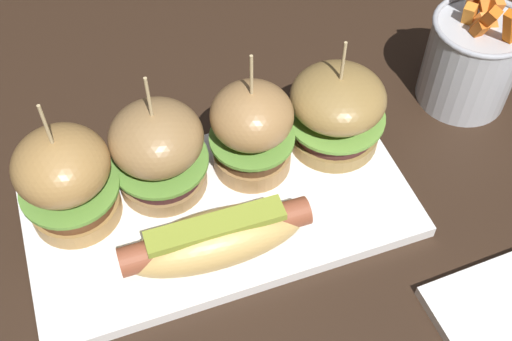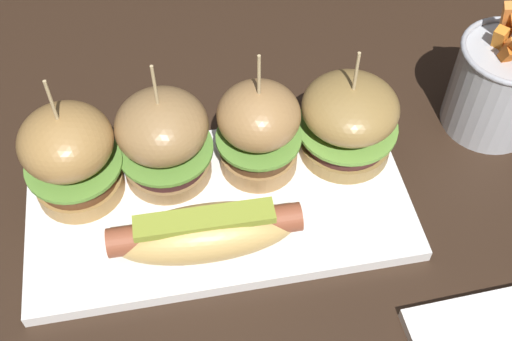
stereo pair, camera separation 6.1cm
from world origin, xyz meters
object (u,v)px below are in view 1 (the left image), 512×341
at_px(platter_main, 220,210).
at_px(hot_dog, 217,238).
at_px(slider_far_left, 66,179).
at_px(slider_far_right, 336,110).
at_px(slider_center_right, 252,130).
at_px(slider_center_left, 158,150).
at_px(fries_bucket, 471,59).

relative_size(platter_main, hot_dog, 2.12).
distance_m(hot_dog, slider_far_left, 0.15).
distance_m(platter_main, slider_far_right, 0.15).
bearing_deg(slider_center_right, slider_far_right, 1.71).
distance_m(platter_main, slider_far_left, 0.15).
xyz_separation_m(hot_dog, slider_far_right, (0.16, 0.09, 0.02)).
height_order(platter_main, slider_center_left, slider_center_left).
bearing_deg(fries_bucket, slider_far_right, -172.23).
xyz_separation_m(slider_center_right, fries_bucket, (0.26, 0.03, -0.01)).
bearing_deg(hot_dog, slider_far_left, 141.99).
bearing_deg(fries_bucket, hot_dog, -160.58).
distance_m(slider_far_left, slider_center_right, 0.18).
xyz_separation_m(hot_dog, fries_bucket, (0.33, 0.12, 0.02)).
relative_size(slider_center_left, slider_center_right, 0.98).
bearing_deg(fries_bucket, slider_center_right, -174.32).
relative_size(slider_far_left, slider_center_right, 1.01).
xyz_separation_m(platter_main, slider_center_right, (0.05, 0.04, 0.06)).
bearing_deg(slider_center_right, platter_main, -139.89).
relative_size(slider_center_left, fries_bucket, 0.99).
xyz_separation_m(slider_far_left, slider_center_right, (0.18, 0.00, -0.00)).
xyz_separation_m(platter_main, slider_far_left, (-0.13, 0.04, 0.06)).
bearing_deg(hot_dog, slider_center_left, 105.18).
relative_size(slider_far_left, slider_center_left, 1.03).
height_order(platter_main, slider_center_right, slider_center_right).
bearing_deg(slider_far_left, slider_center_right, 0.20).
bearing_deg(hot_dog, slider_center_right, 53.87).
relative_size(platter_main, slider_center_right, 2.55).
xyz_separation_m(slider_center_left, fries_bucket, (0.36, 0.02, -0.01)).
height_order(slider_far_left, slider_center_right, slider_far_left).
bearing_deg(slider_far_left, slider_center_left, 4.86).
xyz_separation_m(slider_far_right, fries_bucket, (0.17, 0.02, -0.00)).
height_order(slider_center_left, slider_far_right, slider_center_left).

